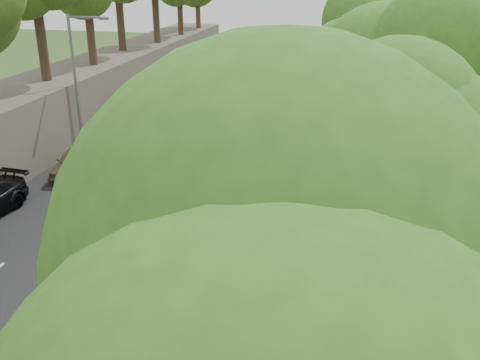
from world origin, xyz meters
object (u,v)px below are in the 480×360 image
construction_barrel (321,135)px  signpost (170,314)px  streetlight (78,74)px  painter_0 (231,252)px  concrete_block (281,258)px  person_far (332,139)px

construction_barrel → signpost: bearing=-96.2°
construction_barrel → streetlight: bearing=-162.4°
signpost → painter_0: (0.40, 5.25, -0.99)m
signpost → concrete_block: signpost is taller
person_far → streetlight: bearing=-1.4°
concrete_block → person_far: person_far is taller
signpost → person_far: 19.85m
streetlight → construction_barrel: 15.08m
streetlight → construction_barrel: streetlight is taller
signpost → person_far: (3.15, 19.57, -1.01)m
streetlight → concrete_block: streetlight is taller
person_far → concrete_block: bearing=74.5°
construction_barrel → concrete_block: (-0.18, -15.39, -0.07)m
signpost → construction_barrel: bearing=83.8°
streetlight → person_far: size_ratio=4.45×
signpost → painter_0: 5.36m
streetlight → concrete_block: size_ratio=6.01×
streetlight → painter_0: (11.91, -11.76, -3.66)m
signpost → concrete_block: size_ratio=2.33×
concrete_block → person_far: size_ratio=0.74×
signpost → construction_barrel: (2.33, 21.40, -1.40)m
streetlight → concrete_block: 18.02m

